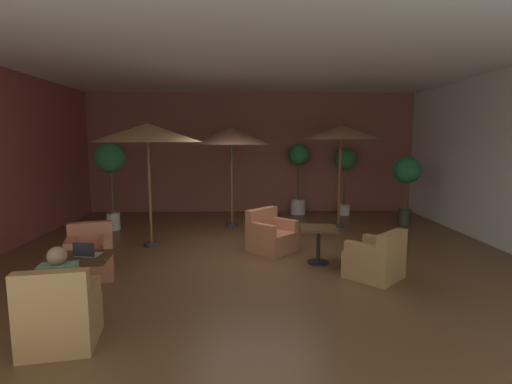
{
  "coord_description": "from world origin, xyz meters",
  "views": [
    {
      "loc": [
        -0.25,
        -7.46,
        2.24
      ],
      "look_at": [
        0.0,
        0.47,
        1.17
      ],
      "focal_mm": 27.1,
      "sensor_mm": 36.0,
      "label": 1
    }
  ],
  "objects_px": {
    "armchair_front_left_east": "(91,257)",
    "armchair_front_left_north": "(60,317)",
    "patio_umbrella_tall_red": "(341,133)",
    "patron_blue_shirt": "(59,279)",
    "potted_tree_mid_right": "(407,176)",
    "open_laptop": "(86,252)",
    "cafe_table_front_right": "(319,237)",
    "potted_tree_right_corner": "(345,164)",
    "potted_tree_left_corner": "(111,164)",
    "armchair_front_right_north": "(376,260)",
    "patio_umbrella_center_beige": "(231,136)",
    "iced_drink_cup": "(90,250)",
    "cafe_table_front_left": "(84,268)",
    "patio_umbrella_near_wall": "(147,133)",
    "potted_tree_mid_left": "(299,168)",
    "armchair_front_right_east": "(271,236)"
  },
  "relations": [
    {
      "from": "potted_tree_left_corner",
      "to": "potted_tree_mid_right",
      "type": "height_order",
      "value": "potted_tree_left_corner"
    },
    {
      "from": "patio_umbrella_tall_red",
      "to": "potted_tree_mid_right",
      "type": "bearing_deg",
      "value": 2.19
    },
    {
      "from": "patio_umbrella_tall_red",
      "to": "patio_umbrella_center_beige",
      "type": "height_order",
      "value": "patio_umbrella_tall_red"
    },
    {
      "from": "potted_tree_mid_right",
      "to": "open_laptop",
      "type": "xyz_separation_m",
      "value": [
        -6.39,
        -4.66,
        -0.6
      ]
    },
    {
      "from": "potted_tree_mid_left",
      "to": "armchair_front_right_east",
      "type": "bearing_deg",
      "value": -105.61
    },
    {
      "from": "patio_umbrella_near_wall",
      "to": "potted_tree_right_corner",
      "type": "height_order",
      "value": "patio_umbrella_near_wall"
    },
    {
      "from": "patio_umbrella_center_beige",
      "to": "iced_drink_cup",
      "type": "height_order",
      "value": "patio_umbrella_center_beige"
    },
    {
      "from": "potted_tree_right_corner",
      "to": "open_laptop",
      "type": "distance_m",
      "value": 8.12
    },
    {
      "from": "cafe_table_front_right",
      "to": "patio_umbrella_center_beige",
      "type": "bearing_deg",
      "value": 118.11
    },
    {
      "from": "patio_umbrella_tall_red",
      "to": "iced_drink_cup",
      "type": "bearing_deg",
      "value": -135.44
    },
    {
      "from": "patio_umbrella_near_wall",
      "to": "potted_tree_mid_left",
      "type": "relative_size",
      "value": 1.21
    },
    {
      "from": "patio_umbrella_center_beige",
      "to": "patio_umbrella_tall_red",
      "type": "bearing_deg",
      "value": -3.8
    },
    {
      "from": "armchair_front_left_east",
      "to": "open_laptop",
      "type": "xyz_separation_m",
      "value": [
        0.37,
        -1.05,
        0.39
      ]
    },
    {
      "from": "armchair_front_left_east",
      "to": "patio_umbrella_near_wall",
      "type": "xyz_separation_m",
      "value": [
        0.55,
        1.83,
        2.05
      ]
    },
    {
      "from": "patio_umbrella_center_beige",
      "to": "iced_drink_cup",
      "type": "relative_size",
      "value": 23.35
    },
    {
      "from": "cafe_table_front_right",
      "to": "armchair_front_right_north",
      "type": "xyz_separation_m",
      "value": [
        0.79,
        -0.82,
        -0.18
      ]
    },
    {
      "from": "cafe_table_front_left",
      "to": "cafe_table_front_right",
      "type": "height_order",
      "value": "same"
    },
    {
      "from": "armchair_front_right_east",
      "to": "patio_umbrella_tall_red",
      "type": "distance_m",
      "value": 3.57
    },
    {
      "from": "potted_tree_mid_right",
      "to": "iced_drink_cup",
      "type": "relative_size",
      "value": 16.55
    },
    {
      "from": "cafe_table_front_left",
      "to": "iced_drink_cup",
      "type": "relative_size",
      "value": 6.78
    },
    {
      "from": "armchair_front_left_north",
      "to": "potted_tree_mid_left",
      "type": "relative_size",
      "value": 0.43
    },
    {
      "from": "potted_tree_mid_left",
      "to": "patron_blue_shirt",
      "type": "distance_m",
      "value": 8.39
    },
    {
      "from": "open_laptop",
      "to": "armchair_front_left_east",
      "type": "bearing_deg",
      "value": 109.52
    },
    {
      "from": "patio_umbrella_tall_red",
      "to": "patron_blue_shirt",
      "type": "distance_m",
      "value": 7.44
    },
    {
      "from": "patio_umbrella_near_wall",
      "to": "open_laptop",
      "type": "bearing_deg",
      "value": -93.65
    },
    {
      "from": "armchair_front_left_east",
      "to": "potted_tree_left_corner",
      "type": "bearing_deg",
      "value": 102.6
    },
    {
      "from": "patio_umbrella_tall_red",
      "to": "open_laptop",
      "type": "bearing_deg",
      "value": -135.11
    },
    {
      "from": "armchair_front_right_east",
      "to": "potted_tree_mid_left",
      "type": "relative_size",
      "value": 0.52
    },
    {
      "from": "potted_tree_mid_right",
      "to": "potted_tree_right_corner",
      "type": "height_order",
      "value": "potted_tree_right_corner"
    },
    {
      "from": "patio_umbrella_near_wall",
      "to": "potted_tree_left_corner",
      "type": "distance_m",
      "value": 2.17
    },
    {
      "from": "armchair_front_right_north",
      "to": "patio_umbrella_tall_red",
      "type": "xyz_separation_m",
      "value": [
        0.31,
        3.78,
        2.11
      ]
    },
    {
      "from": "cafe_table_front_left",
      "to": "potted_tree_left_corner",
      "type": "xyz_separation_m",
      "value": [
        -1.1,
        4.49,
        1.15
      ]
    },
    {
      "from": "patio_umbrella_near_wall",
      "to": "patio_umbrella_center_beige",
      "type": "bearing_deg",
      "value": 48.91
    },
    {
      "from": "patio_umbrella_near_wall",
      "to": "open_laptop",
      "type": "distance_m",
      "value": 3.33
    },
    {
      "from": "potted_tree_left_corner",
      "to": "patron_blue_shirt",
      "type": "bearing_deg",
      "value": -76.99
    },
    {
      "from": "armchair_front_right_east",
      "to": "patio_umbrella_center_beige",
      "type": "xyz_separation_m",
      "value": [
        -0.86,
        2.34,
        2.03
      ]
    },
    {
      "from": "patio_umbrella_center_beige",
      "to": "patio_umbrella_near_wall",
      "type": "distance_m",
      "value": 2.52
    },
    {
      "from": "potted_tree_left_corner",
      "to": "potted_tree_mid_left",
      "type": "relative_size",
      "value": 1.03
    },
    {
      "from": "armchair_front_left_north",
      "to": "cafe_table_front_right",
      "type": "relative_size",
      "value": 1.32
    },
    {
      "from": "cafe_table_front_right",
      "to": "potted_tree_right_corner",
      "type": "xyz_separation_m",
      "value": [
        1.66,
        4.56,
        1.04
      ]
    },
    {
      "from": "cafe_table_front_right",
      "to": "potted_tree_left_corner",
      "type": "relative_size",
      "value": 0.32
    },
    {
      "from": "patio_umbrella_near_wall",
      "to": "open_laptop",
      "type": "height_order",
      "value": "patio_umbrella_near_wall"
    },
    {
      "from": "potted_tree_mid_left",
      "to": "patio_umbrella_center_beige",
      "type": "bearing_deg",
      "value": -140.48
    },
    {
      "from": "potted_tree_mid_right",
      "to": "armchair_front_left_north",
      "type": "bearing_deg",
      "value": -136.9
    },
    {
      "from": "armchair_front_right_east",
      "to": "cafe_table_front_left",
      "type": "bearing_deg",
      "value": -137.76
    },
    {
      "from": "iced_drink_cup",
      "to": "patron_blue_shirt",
      "type": "bearing_deg",
      "value": -83.9
    },
    {
      "from": "cafe_table_front_right",
      "to": "patio_umbrella_center_beige",
      "type": "height_order",
      "value": "patio_umbrella_center_beige"
    },
    {
      "from": "armchair_front_right_north",
      "to": "patio_umbrella_center_beige",
      "type": "distance_m",
      "value": 5.09
    },
    {
      "from": "armchair_front_left_east",
      "to": "armchair_front_left_north",
      "type": "bearing_deg",
      "value": -76.44
    },
    {
      "from": "armchair_front_right_east",
      "to": "potted_tree_mid_left",
      "type": "height_order",
      "value": "potted_tree_mid_left"
    }
  ]
}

